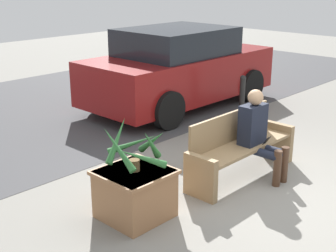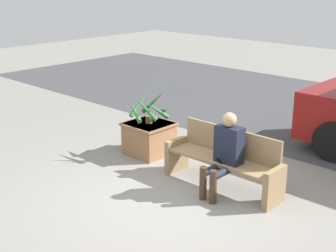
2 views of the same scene
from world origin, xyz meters
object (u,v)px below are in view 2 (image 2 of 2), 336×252
Objects in this scene: person_seated at (225,151)px; potted_plant at (149,108)px; planter_box at (149,137)px; bench at (224,160)px.

person_seated is 1.93m from potted_plant.
potted_plant is at bearing -39.42° from planter_box.
person_seated is at bearing -11.05° from planter_box.
person_seated is 1.97m from planter_box.
bench is at bearing 126.43° from person_seated.
planter_box is 0.92× the size of potted_plant.
bench is at bearing -5.74° from planter_box.
bench is 0.33m from person_seated.
person_seated is 1.60× the size of planter_box.
person_seated is at bearing -53.57° from bench.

